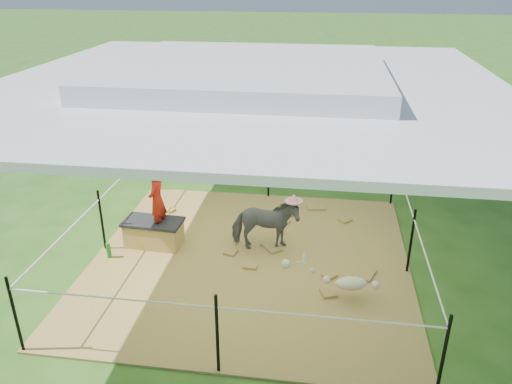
# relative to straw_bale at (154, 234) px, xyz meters

# --- Properties ---
(ground) EXTENTS (90.00, 90.00, 0.00)m
(ground) POSITION_rel_straw_bale_xyz_m (1.53, -0.21, -0.22)
(ground) COLOR #2D5919
(ground) RESTS_ON ground
(hay_patch) EXTENTS (4.60, 4.60, 0.03)m
(hay_patch) POSITION_rel_straw_bale_xyz_m (1.53, -0.21, -0.20)
(hay_patch) COLOR brown
(hay_patch) RESTS_ON ground
(canopy_tent) EXTENTS (6.30, 6.30, 2.90)m
(canopy_tent) POSITION_rel_straw_bale_xyz_m (1.53, -0.21, 2.48)
(canopy_tent) COLOR silver
(canopy_tent) RESTS_ON ground
(rope_fence) EXTENTS (4.54, 4.54, 1.00)m
(rope_fence) POSITION_rel_straw_bale_xyz_m (1.53, -0.21, 0.43)
(rope_fence) COLOR black
(rope_fence) RESTS_ON ground
(straw_bale) EXTENTS (0.86, 0.47, 0.37)m
(straw_bale) POSITION_rel_straw_bale_xyz_m (0.00, 0.00, 0.00)
(straw_bale) COLOR #AB863E
(straw_bale) RESTS_ON hay_patch
(dark_cloth) EXTENTS (0.92, 0.52, 0.05)m
(dark_cloth) POSITION_rel_straw_bale_xyz_m (0.00, -0.00, 0.21)
(dark_cloth) COLOR black
(dark_cloth) RESTS_ON straw_bale
(woman) EXTENTS (0.26, 0.38, 1.01)m
(woman) POSITION_rel_straw_bale_xyz_m (0.10, -0.00, 0.69)
(woman) COLOR red
(woman) RESTS_ON straw_bale
(green_bottle) EXTENTS (0.07, 0.07, 0.23)m
(green_bottle) POSITION_rel_straw_bale_xyz_m (-0.55, -0.45, -0.07)
(green_bottle) COLOR #1A7920
(green_bottle) RESTS_ON hay_patch
(pony) EXTENTS (1.06, 0.60, 0.84)m
(pony) POSITION_rel_straw_bale_xyz_m (1.71, 0.10, 0.24)
(pony) COLOR #4B4B50
(pony) RESTS_ON hay_patch
(pink_hat) EXTENTS (0.26, 0.26, 0.12)m
(pink_hat) POSITION_rel_straw_bale_xyz_m (1.71, 0.10, 0.72)
(pink_hat) COLOR pink
(pink_hat) RESTS_ON pony
(foal) EXTENTS (1.09, 0.72, 0.56)m
(foal) POSITION_rel_straw_bale_xyz_m (2.96, -1.00, 0.09)
(foal) COLOR #C3B88F
(foal) RESTS_ON hay_patch
(trash_barrel) EXTENTS (0.66, 0.66, 0.84)m
(trash_barrel) POSITION_rel_straw_bale_xyz_m (5.75, 6.50, 0.21)
(trash_barrel) COLOR #1638AB
(trash_barrel) RESTS_ON ground
(picnic_table_near) EXTENTS (2.17, 1.76, 0.80)m
(picnic_table_near) POSITION_rel_straw_bale_xyz_m (3.24, 7.97, 0.18)
(picnic_table_near) COLOR #52311C
(picnic_table_near) RESTS_ON ground
(picnic_table_far) EXTENTS (2.50, 2.39, 0.85)m
(picnic_table_far) POSITION_rel_straw_bale_xyz_m (6.69, 8.91, 0.21)
(picnic_table_far) COLOR brown
(picnic_table_far) RESTS_ON ground
(distant_person) EXTENTS (0.76, 0.69, 1.27)m
(distant_person) POSITION_rel_straw_bale_xyz_m (3.90, 7.90, 0.42)
(distant_person) COLOR teal
(distant_person) RESTS_ON ground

